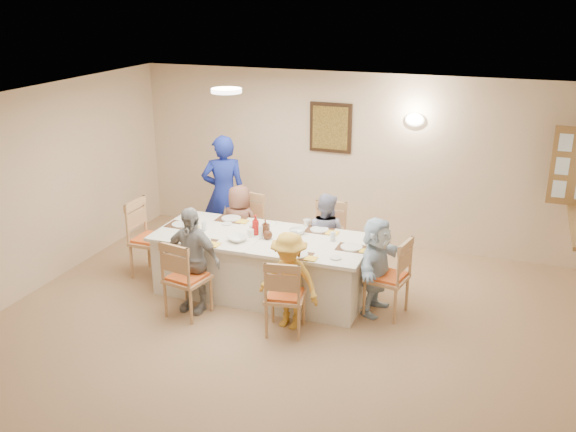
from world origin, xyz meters
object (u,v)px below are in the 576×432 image
(chair_back_left, at_px, (244,229))
(chair_front_left, at_px, (187,277))
(chair_back_right, at_px, (328,241))
(diner_back_right, at_px, (325,237))
(condiment_ketchup, at_px, (256,225))
(diner_front_right, at_px, (289,281))
(chair_front_right, at_px, (285,295))
(caregiver, at_px, (224,194))
(dining_table, at_px, (262,265))
(chair_left_end, at_px, (152,239))
(chair_right_end, at_px, (387,276))
(diner_front_left, at_px, (192,260))
(diner_back_left, at_px, (240,226))
(diner_right_end, at_px, (376,266))

(chair_back_left, xyz_separation_m, chair_front_left, (0.00, -1.60, -0.01))
(chair_front_left, bearing_deg, chair_back_right, -116.45)
(diner_back_right, distance_m, condiment_ketchup, 1.00)
(chair_back_right, xyz_separation_m, diner_front_right, (0.00, -1.48, 0.08))
(chair_back_right, distance_m, chair_front_right, 1.60)
(chair_back_left, distance_m, caregiver, 0.68)
(dining_table, xyz_separation_m, diner_front_right, (0.60, -0.68, 0.18))
(chair_back_right, relative_size, chair_front_right, 1.07)
(dining_table, distance_m, diner_front_right, 0.92)
(chair_front_left, xyz_separation_m, chair_left_end, (-0.95, 0.80, 0.04))
(chair_back_left, distance_m, chair_front_left, 1.60)
(chair_back_left, relative_size, caregiver, 0.57)
(chair_back_left, bearing_deg, chair_right_end, -10.20)
(chair_back_left, distance_m, diner_front_left, 1.49)
(diner_front_right, bearing_deg, chair_left_end, 171.57)
(diner_back_left, relative_size, diner_front_right, 1.02)
(diner_right_end, bearing_deg, diner_front_right, 139.14)
(dining_table, height_order, diner_back_right, diner_back_right)
(condiment_ketchup, bearing_deg, chair_back_right, 48.32)
(diner_back_right, bearing_deg, caregiver, -5.88)
(chair_back_left, distance_m, diner_back_left, 0.15)
(chair_back_right, bearing_deg, diner_front_left, -134.69)
(chair_right_end, distance_m, diner_back_right, 1.17)
(chair_right_end, relative_size, diner_back_right, 0.81)
(chair_left_end, relative_size, diner_back_left, 0.90)
(diner_front_right, relative_size, condiment_ketchup, 4.54)
(chair_right_end, bearing_deg, diner_front_right, -43.53)
(chair_left_end, distance_m, chair_right_end, 3.10)
(chair_back_left, xyz_separation_m, diner_front_left, (0.00, -1.48, 0.15))
(dining_table, relative_size, chair_back_left, 2.71)
(chair_right_end, height_order, diner_front_right, diner_front_right)
(caregiver, height_order, condiment_ketchup, caregiver)
(diner_front_left, height_order, condiment_ketchup, diner_front_left)
(chair_front_right, xyz_separation_m, diner_front_left, (-1.20, 0.12, 0.19))
(caregiver, bearing_deg, diner_front_left, 76.30)
(chair_front_left, bearing_deg, diner_right_end, -147.97)
(diner_right_end, xyz_separation_m, caregiver, (-2.47, 1.15, 0.26))
(chair_right_end, distance_m, condiment_ketchup, 1.69)
(diner_front_right, distance_m, diner_right_end, 1.07)
(chair_back_right, bearing_deg, diner_back_left, -179.95)
(dining_table, relative_size, diner_front_right, 2.33)
(chair_right_end, height_order, condiment_ketchup, condiment_ketchup)
(diner_back_right, height_order, diner_right_end, diner_right_end)
(diner_back_right, bearing_deg, chair_right_end, 154.43)
(dining_table, xyz_separation_m, diner_back_right, (0.60, 0.68, 0.20))
(caregiver, bearing_deg, diner_back_right, 136.58)
(chair_back_left, distance_m, diner_right_end, 2.17)
(diner_back_left, bearing_deg, diner_front_left, 91.44)
(diner_back_left, distance_m, diner_right_end, 2.13)
(chair_front_left, relative_size, caregiver, 0.56)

